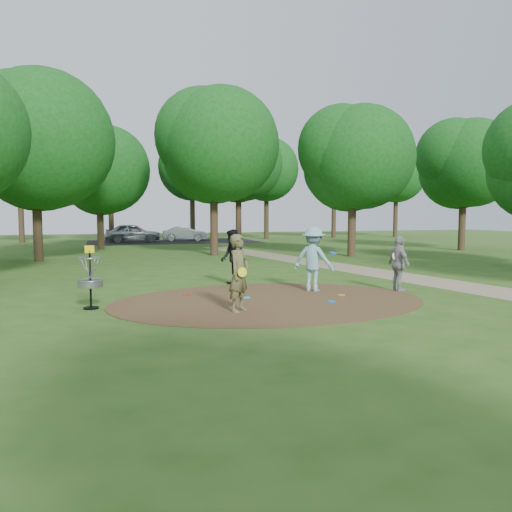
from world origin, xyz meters
name	(u,v)px	position (x,y,z in m)	size (l,w,h in m)	color
ground	(270,301)	(0.00, 0.00, 0.00)	(100.00, 100.00, 0.00)	#2D5119
dirt_clearing	(270,301)	(0.00, 0.00, 0.01)	(8.40, 8.40, 0.02)	#47301C
footpath	(429,281)	(6.50, 2.00, 0.01)	(2.00, 40.00, 0.01)	#8C7A5B
parking_lot	(174,241)	(2.00, 30.00, 0.00)	(14.00, 8.00, 0.01)	black
player_observer_with_disc	(239,273)	(-1.18, -1.17, 0.91)	(0.78, 0.78, 1.83)	brown
player_throwing_with_disc	(313,259)	(1.79, 1.19, 0.96)	(1.50, 1.40, 1.93)	#7BAFB8
player_walking_with_disc	(232,258)	(-0.22, 2.96, 0.91)	(0.76, 0.89, 1.82)	black
player_waiting_with_disc	(399,264)	(4.19, 0.37, 0.82)	(0.43, 0.97, 1.65)	#969598
disc_ground_cyan	(247,297)	(-0.47, 0.56, 0.03)	(0.22, 0.22, 0.02)	#19C1CC
disc_ground_blue	(331,301)	(1.45, -0.70, 0.03)	(0.22, 0.22, 0.02)	#0D84E6
disc_ground_red	(187,295)	(-1.97, 1.41, 0.03)	(0.22, 0.22, 0.02)	red
car_left	(133,233)	(-1.35, 30.13, 0.77)	(1.82, 4.52, 1.54)	#A3A6AA
car_right	(185,234)	(3.06, 30.45, 0.63)	(1.34, 3.84, 1.27)	#B8B9C0
disc_ground_orange	(341,295)	(2.18, 0.17, 0.03)	(0.22, 0.22, 0.02)	orange
disc_golf_basket	(90,273)	(-4.50, 0.30, 0.87)	(0.63, 0.63, 1.54)	black
tree_ring	(230,148)	(1.50, 9.65, 5.26)	(37.41, 45.45, 9.09)	#332316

